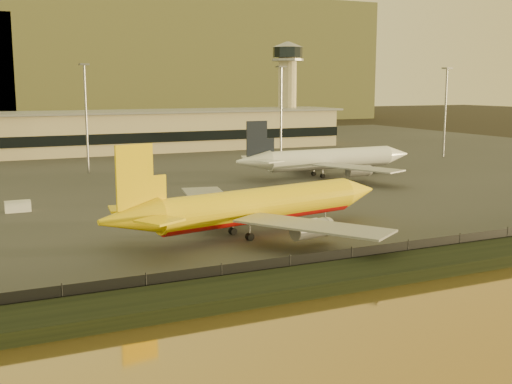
% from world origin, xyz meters
% --- Properties ---
extents(ground, '(900.00, 900.00, 0.00)m').
position_xyz_m(ground, '(0.00, 0.00, 0.00)').
color(ground, black).
rests_on(ground, ground).
extents(embankment, '(320.00, 7.00, 1.40)m').
position_xyz_m(embankment, '(0.00, -17.00, 0.70)').
color(embankment, black).
rests_on(embankment, ground).
extents(tarmac, '(320.00, 220.00, 0.20)m').
position_xyz_m(tarmac, '(0.00, 95.00, 0.10)').
color(tarmac, '#2D2D2D').
rests_on(tarmac, ground).
extents(perimeter_fence, '(300.00, 0.05, 2.20)m').
position_xyz_m(perimeter_fence, '(0.00, -13.00, 1.30)').
color(perimeter_fence, black).
rests_on(perimeter_fence, tarmac).
extents(terminal_building, '(202.00, 25.00, 12.60)m').
position_xyz_m(terminal_building, '(-14.52, 125.55, 6.25)').
color(terminal_building, tan).
rests_on(terminal_building, tarmac).
extents(control_tower, '(11.20, 11.20, 35.50)m').
position_xyz_m(control_tower, '(70.00, 131.00, 21.66)').
color(control_tower, tan).
rests_on(control_tower, tarmac).
extents(apron_light_masts, '(152.20, 12.20, 25.40)m').
position_xyz_m(apron_light_masts, '(15.00, 75.00, 15.70)').
color(apron_light_masts, slate).
rests_on(apron_light_masts, tarmac).
extents(dhl_cargo_jet, '(45.32, 43.80, 13.58)m').
position_xyz_m(dhl_cargo_jet, '(-1.23, 5.91, 4.25)').
color(dhl_cargo_jet, yellow).
rests_on(dhl_cargo_jet, tarmac).
extents(white_narrowbody_jet, '(45.03, 44.12, 12.98)m').
position_xyz_m(white_narrowbody_jet, '(38.12, 51.32, 4.08)').
color(white_narrowbody_jet, white).
rests_on(white_narrowbody_jet, tarmac).
extents(gse_vehicle_yellow, '(4.07, 2.75, 1.68)m').
position_xyz_m(gse_vehicle_yellow, '(16.09, 25.52, 1.04)').
color(gse_vehicle_yellow, yellow).
rests_on(gse_vehicle_yellow, tarmac).
extents(gse_vehicle_white, '(4.06, 1.86, 1.82)m').
position_xyz_m(gse_vehicle_white, '(-29.49, 37.39, 1.11)').
color(gse_vehicle_white, white).
rests_on(gse_vehicle_white, tarmac).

